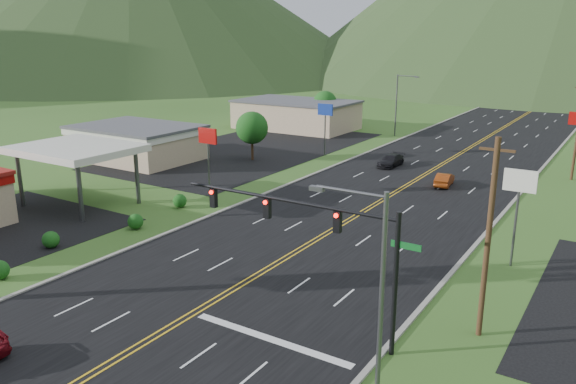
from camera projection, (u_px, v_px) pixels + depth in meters
The scene contains 14 objects.
traffic_signal at pixel (318, 231), 26.97m from camera, with size 13.10×0.43×7.00m.
streetlight_east at pixel (374, 287), 21.34m from camera, with size 3.28×0.25×9.00m.
streetlight_west at pixel (398, 101), 81.92m from camera, with size 3.28×0.25×9.00m.
gas_canopy at pixel (76, 150), 48.31m from camera, with size 10.00×8.00×5.30m.
building_west_mid at pixel (137, 141), 67.18m from camera, with size 14.40×10.40×4.10m.
building_west_far at pixel (296, 114), 89.51m from camera, with size 18.40×11.40×4.50m.
pole_sign_west_a at pixel (208, 143), 50.64m from camera, with size 2.00×0.18×6.40m.
pole_sign_west_b at pixel (325, 115), 68.52m from camera, with size 2.00×0.18×6.40m.
pole_sign_east_a at pixel (519, 191), 35.07m from camera, with size 2.00×0.18×6.40m.
tree_west_a at pixel (252, 128), 66.24m from camera, with size 3.84×3.84×5.82m.
tree_west_b at pixel (325, 103), 90.77m from camera, with size 3.84×3.84×5.82m.
utility_pole_a at pixel (488, 238), 26.66m from camera, with size 1.60×0.28×10.00m.
car_dark_mid at pixel (391, 161), 63.76m from camera, with size 1.81×4.46×1.29m, color black.
car_red_far at pixel (444, 180), 55.52m from camera, with size 1.35×3.86×1.27m, color maroon.
Camera 1 is at (18.90, -8.28, 14.42)m, focal length 35.00 mm.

